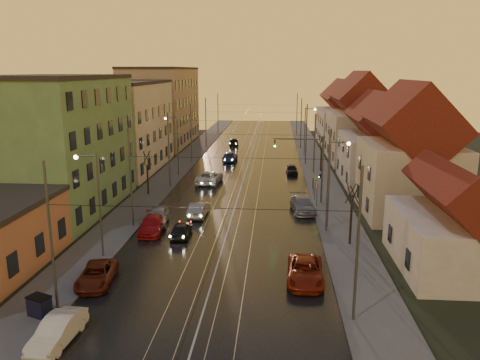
% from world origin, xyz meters
% --- Properties ---
extents(ground, '(160.00, 160.00, 0.00)m').
position_xyz_m(ground, '(0.00, 0.00, 0.00)').
color(ground, black).
rests_on(ground, ground).
extents(road, '(16.00, 120.00, 0.04)m').
position_xyz_m(road, '(0.00, 40.00, 0.02)').
color(road, black).
rests_on(road, ground).
extents(sidewalk_left, '(4.00, 120.00, 0.15)m').
position_xyz_m(sidewalk_left, '(-10.00, 40.00, 0.07)').
color(sidewalk_left, '#4C4C4C').
rests_on(sidewalk_left, ground).
extents(sidewalk_right, '(4.00, 120.00, 0.15)m').
position_xyz_m(sidewalk_right, '(10.00, 40.00, 0.07)').
color(sidewalk_right, '#4C4C4C').
rests_on(sidewalk_right, ground).
extents(tram_rail_0, '(0.06, 120.00, 0.03)m').
position_xyz_m(tram_rail_0, '(-2.20, 40.00, 0.06)').
color(tram_rail_0, gray).
rests_on(tram_rail_0, road).
extents(tram_rail_1, '(0.06, 120.00, 0.03)m').
position_xyz_m(tram_rail_1, '(-0.77, 40.00, 0.06)').
color(tram_rail_1, gray).
rests_on(tram_rail_1, road).
extents(tram_rail_2, '(0.06, 120.00, 0.03)m').
position_xyz_m(tram_rail_2, '(0.77, 40.00, 0.06)').
color(tram_rail_2, gray).
rests_on(tram_rail_2, road).
extents(tram_rail_3, '(0.06, 120.00, 0.03)m').
position_xyz_m(tram_rail_3, '(2.20, 40.00, 0.06)').
color(tram_rail_3, gray).
rests_on(tram_rail_3, road).
extents(apartment_left_1, '(10.00, 18.00, 13.00)m').
position_xyz_m(apartment_left_1, '(-17.50, 14.00, 6.50)').
color(apartment_left_1, '#537B4E').
rests_on(apartment_left_1, ground).
extents(apartment_left_2, '(10.00, 20.00, 12.00)m').
position_xyz_m(apartment_left_2, '(-17.50, 34.00, 6.00)').
color(apartment_left_2, beige).
rests_on(apartment_left_2, ground).
extents(apartment_left_3, '(10.00, 24.00, 14.00)m').
position_xyz_m(apartment_left_3, '(-17.50, 58.00, 7.00)').
color(apartment_left_3, '#998262').
rests_on(apartment_left_3, ground).
extents(house_right_0, '(8.16, 10.20, 5.80)m').
position_xyz_m(house_right_0, '(17.00, 2.00, 2.92)').
color(house_right_0, beige).
rests_on(house_right_0, ground).
extents(house_right_1, '(8.67, 10.20, 10.80)m').
position_xyz_m(house_right_1, '(17.00, 15.00, 5.45)').
color(house_right_1, '#BEAD92').
rests_on(house_right_1, ground).
extents(house_right_2, '(9.18, 12.24, 9.20)m').
position_xyz_m(house_right_2, '(17.00, 28.00, 4.64)').
color(house_right_2, beige).
rests_on(house_right_2, ground).
extents(house_right_3, '(9.18, 14.28, 11.50)m').
position_xyz_m(house_right_3, '(17.00, 43.00, 5.80)').
color(house_right_3, '#BEAD92').
rests_on(house_right_3, ground).
extents(house_right_4, '(9.18, 16.32, 10.00)m').
position_xyz_m(house_right_4, '(17.00, 61.00, 5.05)').
color(house_right_4, beige).
rests_on(house_right_4, ground).
extents(catenary_pole_l_0, '(0.16, 0.16, 9.00)m').
position_xyz_m(catenary_pole_l_0, '(-8.60, -6.00, 4.50)').
color(catenary_pole_l_0, '#595B60').
rests_on(catenary_pole_l_0, ground).
extents(catenary_pole_r_0, '(0.16, 0.16, 9.00)m').
position_xyz_m(catenary_pole_r_0, '(8.60, -6.00, 4.50)').
color(catenary_pole_r_0, '#595B60').
rests_on(catenary_pole_r_0, ground).
extents(catenary_pole_l_1, '(0.16, 0.16, 9.00)m').
position_xyz_m(catenary_pole_l_1, '(-8.60, 9.00, 4.50)').
color(catenary_pole_l_1, '#595B60').
rests_on(catenary_pole_l_1, ground).
extents(catenary_pole_r_1, '(0.16, 0.16, 9.00)m').
position_xyz_m(catenary_pole_r_1, '(8.60, 9.00, 4.50)').
color(catenary_pole_r_1, '#595B60').
rests_on(catenary_pole_r_1, ground).
extents(catenary_pole_l_2, '(0.16, 0.16, 9.00)m').
position_xyz_m(catenary_pole_l_2, '(-8.60, 24.00, 4.50)').
color(catenary_pole_l_2, '#595B60').
rests_on(catenary_pole_l_2, ground).
extents(catenary_pole_r_2, '(0.16, 0.16, 9.00)m').
position_xyz_m(catenary_pole_r_2, '(8.60, 24.00, 4.50)').
color(catenary_pole_r_2, '#595B60').
rests_on(catenary_pole_r_2, ground).
extents(catenary_pole_l_3, '(0.16, 0.16, 9.00)m').
position_xyz_m(catenary_pole_l_3, '(-8.60, 39.00, 4.50)').
color(catenary_pole_l_3, '#595B60').
rests_on(catenary_pole_l_3, ground).
extents(catenary_pole_r_3, '(0.16, 0.16, 9.00)m').
position_xyz_m(catenary_pole_r_3, '(8.60, 39.00, 4.50)').
color(catenary_pole_r_3, '#595B60').
rests_on(catenary_pole_r_3, ground).
extents(catenary_pole_l_4, '(0.16, 0.16, 9.00)m').
position_xyz_m(catenary_pole_l_4, '(-8.60, 54.00, 4.50)').
color(catenary_pole_l_4, '#595B60').
rests_on(catenary_pole_l_4, ground).
extents(catenary_pole_r_4, '(0.16, 0.16, 9.00)m').
position_xyz_m(catenary_pole_r_4, '(8.60, 54.00, 4.50)').
color(catenary_pole_r_4, '#595B60').
rests_on(catenary_pole_r_4, ground).
extents(catenary_pole_l_5, '(0.16, 0.16, 9.00)m').
position_xyz_m(catenary_pole_l_5, '(-8.60, 72.00, 4.50)').
color(catenary_pole_l_5, '#595B60').
rests_on(catenary_pole_l_5, ground).
extents(catenary_pole_r_5, '(0.16, 0.16, 9.00)m').
position_xyz_m(catenary_pole_r_5, '(8.60, 72.00, 4.50)').
color(catenary_pole_r_5, '#595B60').
rests_on(catenary_pole_r_5, ground).
extents(street_lamp_0, '(1.75, 0.32, 8.00)m').
position_xyz_m(street_lamp_0, '(-9.10, 2.00, 4.89)').
color(street_lamp_0, '#595B60').
rests_on(street_lamp_0, ground).
extents(street_lamp_1, '(1.75, 0.32, 8.00)m').
position_xyz_m(street_lamp_1, '(9.10, 10.00, 4.89)').
color(street_lamp_1, '#595B60').
rests_on(street_lamp_1, ground).
extents(street_lamp_2, '(1.75, 0.32, 8.00)m').
position_xyz_m(street_lamp_2, '(-9.10, 30.00, 4.89)').
color(street_lamp_2, '#595B60').
rests_on(street_lamp_2, ground).
extents(street_lamp_3, '(1.75, 0.32, 8.00)m').
position_xyz_m(street_lamp_3, '(9.10, 46.00, 4.89)').
color(street_lamp_3, '#595B60').
rests_on(street_lamp_3, ground).
extents(traffic_light_mast, '(5.30, 0.32, 7.20)m').
position_xyz_m(traffic_light_mast, '(7.99, 18.00, 4.60)').
color(traffic_light_mast, '#595B60').
rests_on(traffic_light_mast, ground).
extents(bare_tree_0, '(1.09, 1.09, 5.11)m').
position_xyz_m(bare_tree_0, '(-10.20, 20.00, 2.49)').
color(bare_tree_0, black).
rests_on(bare_tree_0, ground).
extents(bare_tree_1, '(1.09, 1.09, 5.11)m').
position_xyz_m(bare_tree_1, '(10.20, 6.00, 2.49)').
color(bare_tree_1, black).
rests_on(bare_tree_1, ground).
extents(bare_tree_2, '(1.09, 1.09, 5.11)m').
position_xyz_m(bare_tree_2, '(10.40, 34.00, 2.49)').
color(bare_tree_2, black).
rests_on(bare_tree_2, ground).
extents(driving_car_0, '(1.60, 3.81, 1.29)m').
position_xyz_m(driving_car_0, '(-3.80, 6.91, 0.64)').
color(driving_car_0, black).
rests_on(driving_car_0, ground).
extents(driving_car_1, '(1.65, 4.34, 1.41)m').
position_xyz_m(driving_car_1, '(-3.25, 12.73, 0.71)').
color(driving_car_1, '#929397').
rests_on(driving_car_1, ground).
extents(driving_car_2, '(3.08, 5.86, 1.57)m').
position_xyz_m(driving_car_2, '(-4.10, 26.28, 0.79)').
color(driving_car_2, silver).
rests_on(driving_car_2, ground).
extents(driving_car_3, '(2.10, 5.12, 1.48)m').
position_xyz_m(driving_car_3, '(-2.94, 41.01, 0.74)').
color(driving_car_3, '#1A284E').
rests_on(driving_car_3, ground).
extents(driving_car_4, '(2.01, 4.33, 1.44)m').
position_xyz_m(driving_car_4, '(-3.76, 56.70, 0.72)').
color(driving_car_4, black).
rests_on(driving_car_4, ground).
extents(parked_left_0, '(1.72, 4.27, 1.38)m').
position_xyz_m(parked_left_0, '(-7.02, -9.29, 0.69)').
color(parked_left_0, silver).
rests_on(parked_left_0, ground).
extents(parked_left_1, '(2.66, 4.79, 1.27)m').
position_xyz_m(parked_left_1, '(-7.60, -2.39, 0.63)').
color(parked_left_1, '#5E1D10').
rests_on(parked_left_1, ground).
extents(parked_left_2, '(2.45, 4.95, 1.38)m').
position_xyz_m(parked_left_2, '(-6.59, 7.84, 0.69)').
color(parked_left_2, '#AA1117').
rests_on(parked_left_2, ground).
extents(parked_left_3, '(2.36, 4.71, 1.54)m').
position_xyz_m(parked_left_3, '(-6.63, 10.15, 0.77)').
color(parked_left_3, '#97969B').
rests_on(parked_left_3, ground).
extents(parked_right_0, '(2.61, 5.27, 1.44)m').
position_xyz_m(parked_right_0, '(6.20, -0.99, 0.72)').
color(parked_right_0, maroon).
rests_on(parked_right_0, ground).
extents(parked_right_1, '(2.69, 5.25, 1.46)m').
position_xyz_m(parked_right_1, '(6.88, 14.98, 0.73)').
color(parked_right_1, gray).
rests_on(parked_right_1, ground).
extents(parked_right_2, '(1.64, 3.78, 1.27)m').
position_xyz_m(parked_right_2, '(6.36, 32.49, 0.63)').
color(parked_right_2, black).
rests_on(parked_right_2, ground).
extents(dumpster, '(1.41, 1.19, 1.10)m').
position_xyz_m(dumpster, '(-9.20, -6.91, 0.70)').
color(dumpster, black).
rests_on(dumpster, sidewalk_left).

